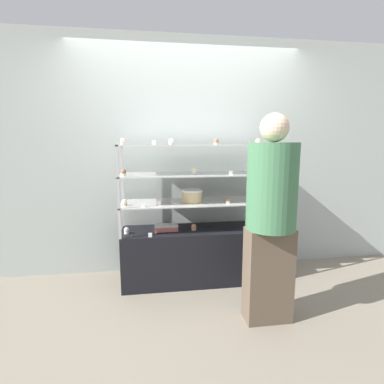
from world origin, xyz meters
name	(u,v)px	position (x,y,z in m)	size (l,w,h in m)	color
ground_plane	(192,280)	(0.00, 0.00, 0.00)	(20.00, 20.00, 0.00)	gray
back_wall	(187,157)	(0.00, 0.38, 1.30)	(8.00, 0.05, 2.60)	#A8B2AD
display_base	(192,255)	(0.00, 0.00, 0.28)	(1.45, 0.48, 0.57)	black
display_riser_lower	(192,203)	(0.00, 0.00, 0.84)	(1.45, 0.48, 0.29)	#B7B7BC
display_riser_middle	(192,175)	(0.00, 0.00, 1.13)	(1.45, 0.48, 0.29)	#B7B7BC
display_riser_upper	(192,146)	(0.00, 0.00, 1.42)	(1.45, 0.48, 0.29)	#B7B7BC
layer_cake_centerpiece	(192,196)	(0.00, -0.02, 0.92)	(0.21, 0.21, 0.13)	#DBBC84
sheet_cake_frosted	(166,228)	(-0.27, -0.01, 0.60)	(0.24, 0.14, 0.06)	#C66660
cupcake_0	(127,231)	(-0.67, -0.07, 0.60)	(0.05, 0.05, 0.07)	white
cupcake_1	(194,227)	(0.01, -0.05, 0.60)	(0.05, 0.05, 0.07)	#CCB28C
cupcake_2	(257,225)	(0.68, -0.08, 0.60)	(0.05, 0.05, 0.07)	beige
price_tag_0	(150,235)	(-0.44, -0.22, 0.59)	(0.04, 0.00, 0.04)	white
cupcake_3	(125,203)	(-0.67, -0.09, 0.89)	(0.05, 0.05, 0.06)	#CCB28C
cupcake_4	(159,202)	(-0.34, -0.11, 0.89)	(0.05, 0.05, 0.06)	white
cupcake_5	(228,200)	(0.35, -0.12, 0.89)	(0.05, 0.05, 0.06)	white
cupcake_6	(257,199)	(0.67, -0.08, 0.89)	(0.05, 0.05, 0.06)	#CCB28C
price_tag_1	(143,205)	(-0.50, -0.22, 0.88)	(0.04, 0.00, 0.04)	white
cupcake_7	(124,173)	(-0.67, -0.13, 1.18)	(0.05, 0.05, 0.07)	beige
cupcake_8	(194,171)	(0.01, -0.09, 1.18)	(0.05, 0.05, 0.07)	white
cupcake_9	(259,170)	(0.67, -0.09, 1.18)	(0.05, 0.05, 0.07)	beige
price_tag_2	(231,173)	(0.34, -0.22, 1.17)	(0.04, 0.00, 0.04)	white
cupcake_10	(123,142)	(-0.67, -0.11, 1.47)	(0.05, 0.05, 0.06)	#CCB28C
cupcake_11	(171,142)	(-0.22, -0.10, 1.47)	(0.05, 0.05, 0.06)	#CCB28C
cupcake_12	(216,142)	(0.23, -0.09, 1.47)	(0.05, 0.05, 0.06)	#CCB28C
cupcake_13	(258,142)	(0.66, -0.08, 1.47)	(0.05, 0.05, 0.06)	#CCB28C
price_tag_3	(154,142)	(-0.38, -0.22, 1.46)	(0.04, 0.00, 0.04)	white
customer_figure	(271,214)	(0.51, -0.80, 0.90)	(0.39, 0.39, 1.68)	brown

